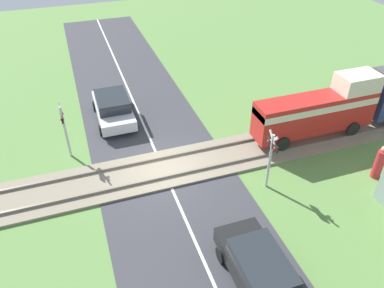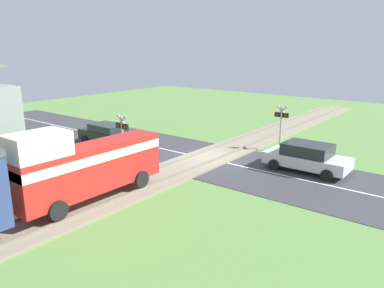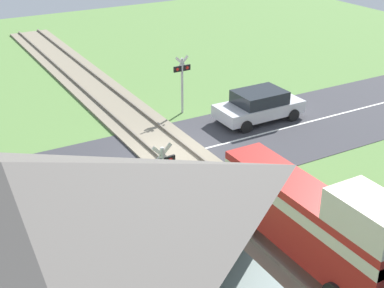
# 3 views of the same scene
# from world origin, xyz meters

# --- Properties ---
(ground_plane) EXTENTS (60.00, 60.00, 0.00)m
(ground_plane) POSITION_xyz_m (0.00, 0.00, 0.00)
(ground_plane) COLOR #5B8442
(road_surface) EXTENTS (48.00, 6.40, 0.02)m
(road_surface) POSITION_xyz_m (0.00, 0.00, 0.01)
(road_surface) COLOR #38383D
(road_surface) RESTS_ON ground_plane
(track_bed) EXTENTS (2.80, 48.00, 0.24)m
(track_bed) POSITION_xyz_m (0.00, 0.00, 0.07)
(track_bed) COLOR gray
(track_bed) RESTS_ON ground_plane
(train) EXTENTS (1.58, 14.32, 3.18)m
(train) POSITION_xyz_m (0.00, 12.16, 1.86)
(train) COLOR red
(train) RESTS_ON track_bed
(car_near_crossing) EXTENTS (4.27, 2.05, 1.49)m
(car_near_crossing) POSITION_xyz_m (-5.36, -1.44, 0.78)
(car_near_crossing) COLOR silver
(car_near_crossing) RESTS_ON ground_plane
(car_far_side) EXTENTS (4.28, 1.86, 1.41)m
(car_far_side) POSITION_xyz_m (7.05, 1.44, 0.75)
(car_far_side) COLOR black
(car_far_side) RESTS_ON ground_plane
(crossing_signal_west_approach) EXTENTS (0.90, 0.18, 2.93)m
(crossing_signal_west_approach) POSITION_xyz_m (-2.60, -4.09, 1.89)
(crossing_signal_west_approach) COLOR #B7B7B7
(crossing_signal_west_approach) RESTS_ON ground_plane
(crossing_signal_east_approach) EXTENTS (0.90, 0.18, 2.93)m
(crossing_signal_east_approach) POSITION_xyz_m (2.60, 4.09, 1.89)
(crossing_signal_east_approach) COLOR #B7B7B7
(crossing_signal_east_approach) RESTS_ON ground_plane
(pedestrian_by_station) EXTENTS (0.43, 0.43, 1.73)m
(pedestrian_by_station) POSITION_xyz_m (3.67, 9.22, 0.79)
(pedestrian_by_station) COLOR #B2282D
(pedestrian_by_station) RESTS_ON ground_plane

